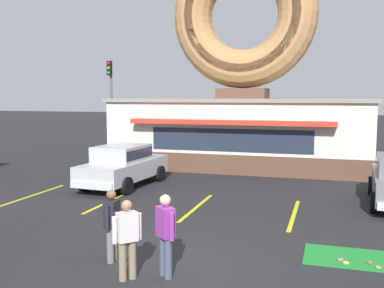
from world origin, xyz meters
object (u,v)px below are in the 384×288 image
at_px(pedestrian_blue_sweater_man, 166,232).
at_px(trash_bin, 96,157).
at_px(traffic_light_pole, 111,92).
at_px(car_silver, 123,164).
at_px(pedestrian_hooded_kid, 127,236).
at_px(pedestrian_leather_jacket_man, 112,222).

xyz_separation_m(pedestrian_blue_sweater_man, trash_bin, (-8.01, 11.63, -0.40)).
bearing_deg(trash_bin, traffic_light_pole, 111.25).
distance_m(car_silver, pedestrian_hooded_kid, 9.04).
bearing_deg(trash_bin, pedestrian_hooded_kid, -58.42).
distance_m(pedestrian_blue_sweater_man, traffic_light_pole, 21.41).
distance_m(car_silver, pedestrian_blue_sweater_man, 9.05).
distance_m(car_silver, trash_bin, 5.13).
relative_size(pedestrian_hooded_kid, traffic_light_pole, 0.27).
bearing_deg(pedestrian_blue_sweater_man, car_silver, 120.91).
relative_size(car_silver, pedestrian_leather_jacket_man, 3.03).
height_order(pedestrian_hooded_kid, trash_bin, pedestrian_hooded_kid).
xyz_separation_m(pedestrian_leather_jacket_man, trash_bin, (-6.63, 11.19, -0.35)).
xyz_separation_m(car_silver, pedestrian_blue_sweater_man, (4.65, -7.77, 0.02)).
height_order(pedestrian_blue_sweater_man, traffic_light_pole, traffic_light_pole).
bearing_deg(pedestrian_hooded_kid, car_silver, 116.29).
bearing_deg(trash_bin, pedestrian_blue_sweater_man, -55.47).
bearing_deg(car_silver, trash_bin, 130.94).
xyz_separation_m(car_silver, pedestrian_leather_jacket_man, (3.28, -7.32, -0.03)).
height_order(pedestrian_leather_jacket_man, trash_bin, pedestrian_leather_jacket_man).
height_order(car_silver, pedestrian_blue_sweater_man, pedestrian_blue_sweater_man).
xyz_separation_m(car_silver, trash_bin, (-3.35, 3.87, -0.37)).
bearing_deg(car_silver, pedestrian_hooded_kid, -63.71).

